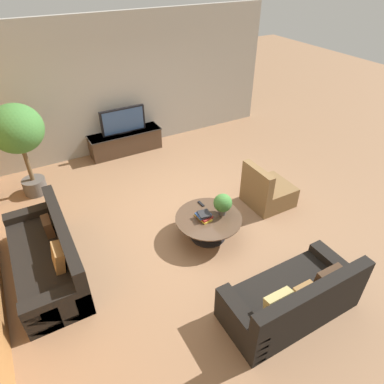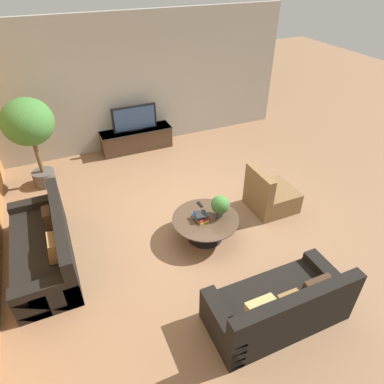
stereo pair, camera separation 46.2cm
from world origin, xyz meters
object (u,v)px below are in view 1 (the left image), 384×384
object	(u,v)px
couch_by_wall	(48,258)
potted_palm_tall	(18,133)
coffee_table	(208,223)
armchair_wicker	(267,192)
potted_plant_tabletop	(223,203)
television	(123,121)
couch_near_entry	(292,299)
media_console	(126,142)

from	to	relation	value
couch_by_wall	potted_palm_tall	size ratio (longest dim) A/B	1.16
coffee_table	potted_palm_tall	size ratio (longest dim) A/B	0.60
armchair_wicker	potted_plant_tabletop	distance (m)	1.27
television	coffee_table	xyz separation A→B (m)	(0.17, -3.51, -0.51)
couch_by_wall	couch_near_entry	world-z (taller)	same
coffee_table	potted_palm_tall	xyz separation A→B (m)	(-2.36, 2.78, 1.02)
media_console	potted_palm_tall	xyz separation A→B (m)	(-2.19, -0.73, 1.04)
media_console	coffee_table	bearing A→B (deg)	-87.24
potted_palm_tall	potted_plant_tabletop	world-z (taller)	potted_palm_tall
media_console	couch_by_wall	world-z (taller)	couch_by_wall
television	media_console	bearing A→B (deg)	90.00
armchair_wicker	television	bearing A→B (deg)	26.25
media_console	couch_near_entry	distance (m)	5.36
couch_by_wall	couch_near_entry	distance (m)	3.52
couch_by_wall	media_console	bearing A→B (deg)	142.60
media_console	armchair_wicker	size ratio (longest dim) A/B	1.98
couch_by_wall	armchair_wicker	distance (m)	3.93
potted_palm_tall	coffee_table	bearing A→B (deg)	-49.70
couch_by_wall	potted_palm_tall	world-z (taller)	potted_palm_tall
media_console	coffee_table	distance (m)	3.52
armchair_wicker	potted_palm_tall	xyz separation A→B (m)	(-3.80, 2.54, 1.03)
couch_by_wall	couch_near_entry	bearing A→B (deg)	48.90
media_console	armchair_wicker	bearing A→B (deg)	-63.76
potted_plant_tabletop	couch_near_entry	bearing A→B (deg)	-92.57
television	potted_palm_tall	distance (m)	2.36
couch_by_wall	couch_near_entry	xyz separation A→B (m)	(2.65, -2.32, 0.01)
media_console	potted_plant_tabletop	bearing A→B (deg)	-83.24
television	couch_by_wall	size ratio (longest dim) A/B	0.49
potted_palm_tall	potted_plant_tabletop	bearing A→B (deg)	-47.08
coffee_table	potted_plant_tabletop	distance (m)	0.42
television	potted_plant_tabletop	bearing A→B (deg)	-83.24
media_console	couch_near_entry	size ratio (longest dim) A/B	0.94
coffee_table	couch_by_wall	bearing A→B (deg)	169.00
coffee_table	couch_near_entry	xyz separation A→B (m)	(0.17, -1.83, 0.00)
media_console	television	distance (m)	0.53
coffee_table	couch_by_wall	xyz separation A→B (m)	(-2.49, 0.48, -0.00)
couch_by_wall	television	bearing A→B (deg)	142.59
potted_palm_tall	media_console	bearing A→B (deg)	18.54
couch_by_wall	potted_palm_tall	xyz separation A→B (m)	(0.13, 2.30, 1.02)
media_console	couch_by_wall	size ratio (longest dim) A/B	0.80
armchair_wicker	couch_by_wall	bearing A→B (deg)	86.52
couch_near_entry	potted_plant_tabletop	bearing A→B (deg)	-92.57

